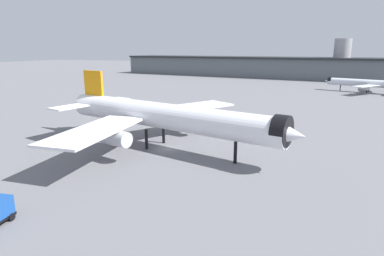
# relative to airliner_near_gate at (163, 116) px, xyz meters

# --- Properties ---
(ground) EXTENTS (900.00, 900.00, 0.00)m
(ground) POSITION_rel_airliner_near_gate_xyz_m (1.13, -0.64, -6.65)
(ground) COLOR slate
(airliner_near_gate) EXTENTS (56.78, 50.99, 15.09)m
(airliner_near_gate) POSITION_rel_airliner_near_gate_xyz_m (0.00, 0.00, 0.00)
(airliner_near_gate) COLOR white
(airliner_near_gate) RESTS_ON ground
(airliner_far_taxiway) EXTENTS (36.06, 32.15, 9.98)m
(airliner_far_taxiway) POSITION_rel_airliner_near_gate_xyz_m (49.49, 114.04, -2.25)
(airliner_far_taxiway) COLOR silver
(airliner_far_taxiway) RESTS_ON ground
(terminal_building) EXTENTS (200.72, 58.82, 26.60)m
(terminal_building) POSITION_rel_airliner_near_gate_xyz_m (-19.59, 186.52, 0.91)
(terminal_building) COLOR slate
(terminal_building) RESTS_ON ground
(baggage_tug_wing) EXTENTS (3.36, 3.45, 1.85)m
(baggage_tug_wing) POSITION_rel_airliner_near_gate_xyz_m (-20.46, 26.61, -5.67)
(baggage_tug_wing) COLOR black
(baggage_tug_wing) RESTS_ON ground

